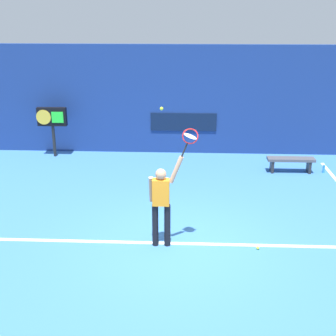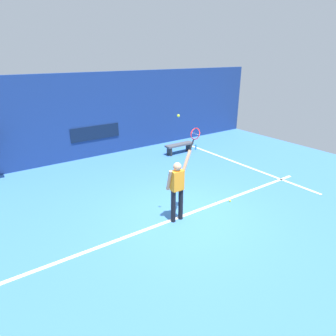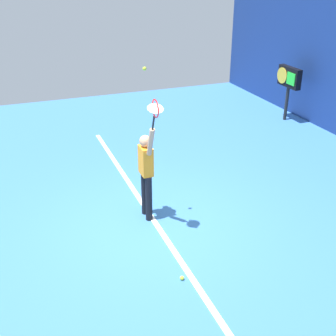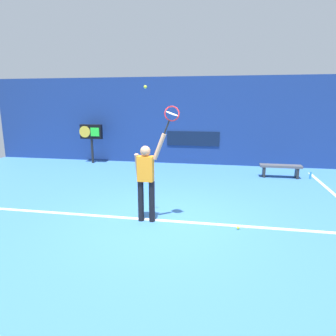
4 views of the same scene
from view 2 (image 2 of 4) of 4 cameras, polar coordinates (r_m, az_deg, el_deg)
name	(u,v)px [view 2 (image 2 of 4)]	position (r m, az deg, el deg)	size (l,w,h in m)	color
ground_plane	(186,216)	(8.54, 3.44, -9.12)	(18.00, 18.00, 0.00)	#3870B2
back_wall	(93,116)	(13.33, -14.25, 9.71)	(18.00, 0.20, 3.59)	navy
sponsor_banner_center	(95,133)	(13.38, -13.78, 6.61)	(2.20, 0.03, 0.60)	#0C1933
court_baseline	(185,215)	(8.55, 3.34, -9.02)	(10.00, 0.10, 0.01)	white
court_sideline	(240,164)	(12.68, 13.67, 0.75)	(0.10, 7.00, 0.01)	white
tennis_player	(177,187)	(7.86, 1.79, -3.61)	(0.70, 0.31, 1.97)	black
tennis_racket	(195,135)	(7.73, 5.22, 6.33)	(0.41, 0.27, 0.62)	black
tennis_ball	(178,116)	(7.28, 2.02, 10.02)	(0.07, 0.07, 0.07)	#CCE033
court_bench	(179,146)	(13.61, 2.18, 4.23)	(1.40, 0.36, 0.45)	#4C4C51
water_bottle	(196,147)	(14.27, 5.38, 4.05)	(0.07, 0.07, 0.24)	#338CD8
spare_ball	(230,201)	(9.44, 11.85, -6.20)	(0.07, 0.07, 0.07)	#CCE033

